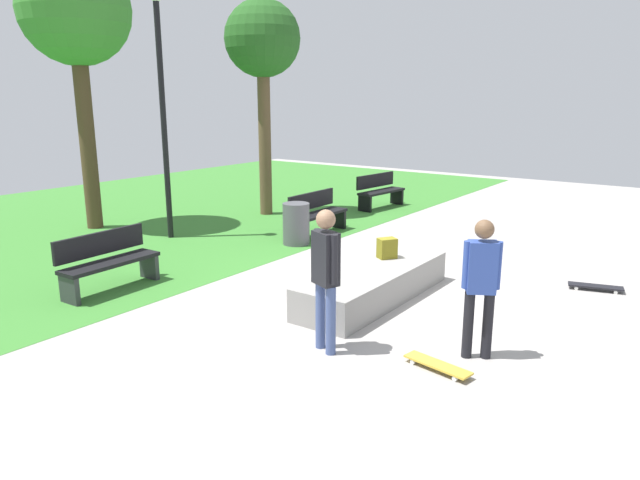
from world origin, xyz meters
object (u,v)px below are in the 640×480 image
Objects in this scene: lamp_post at (162,94)px; skateboard_spare at (596,286)px; skater_performing_trick at (481,279)px; park_bench_center_lawn at (379,190)px; tree_young_birch at (75,14)px; tree_tall_oak at (263,44)px; park_bench_far_right at (108,260)px; backpack_on_ledge at (387,248)px; skateboard_by_ledge at (437,365)px; skater_watching at (326,270)px; concrete_ledge at (374,284)px; trash_bin at (296,224)px; park_bench_near_path at (317,212)px.

skateboard_spare is at bearing -79.13° from lamp_post.
park_bench_center_lawn is at bearing 37.13° from skater_performing_trick.
tree_young_birch reaches higher than tree_tall_oak.
park_bench_far_right is 0.27× the size of tree_young_birch.
backpack_on_ledge is at bearing -121.58° from tree_tall_oak.
backpack_on_ledge is at bearing -52.17° from park_bench_far_right.
tree_young_birch is at bearing 100.07° from lamp_post.
skateboard_by_ledge is 10.12m from tree_tall_oak.
tree_tall_oak is (5.58, 7.36, 4.12)m from skateboard_by_ledge.
skater_watching is at bearing 103.18° from skateboard_by_ledge.
skater_watching is at bearing -133.35° from backpack_on_ledge.
concrete_ledge is 1.86× the size of park_bench_far_right.
backpack_on_ledge is 0.20× the size of park_bench_far_right.
skateboard_spare is 0.51× the size of park_bench_far_right.
skateboard_spare is 0.16× the size of lamp_post.
park_bench_far_right is at bearing -145.70° from lamp_post.
trash_bin is at bearing 53.45° from skateboard_by_ledge.
lamp_post is at bearing 132.37° from park_bench_near_path.
backpack_on_ledge is 5.92m from lamp_post.
lamp_post reaches higher than backpack_on_ledge.
park_bench_far_right is at bearing 175.61° from park_bench_near_path.
trash_bin reaches higher than skateboard_spare.
lamp_post is at bearing 65.68° from skater_watching.
backpack_on_ledge is 0.06× the size of lamp_post.
tree_tall_oak reaches higher than skater_watching.
park_bench_center_lawn is at bearing -37.78° from tree_tall_oak.
park_bench_far_right is 0.99× the size of park_bench_center_lawn.
concrete_ledge is 3.51× the size of trash_bin.
park_bench_near_path is (3.98, 5.22, -0.47)m from skater_performing_trick.
lamp_post is at bearing -179.61° from tree_tall_oak.
tree_tall_oak is at bearing 45.80° from skater_watching.
park_bench_center_lawn is (4.07, 6.29, 0.42)m from skateboard_spare.
tree_tall_oak is at bearing 66.64° from park_bench_near_path.
lamp_post is at bearing 113.76° from trash_bin.
skateboard_spare is (4.30, -2.16, -0.94)m from skater_watching.
concrete_ledge is 1.83× the size of park_bench_center_lawn.
park_bench_far_right is (-0.15, 4.07, -0.53)m from skater_watching.
backpack_on_ledge is 7.31m from tree_tall_oak.
trash_bin reaches higher than skateboard_by_ledge.
tree_young_birch is at bearing 86.87° from concrete_ledge.
concrete_ledge is at bearing 62.63° from skater_performing_trick.
tree_tall_oak reaches higher than park_bench_far_right.
tree_tall_oak reaches higher than trash_bin.
tree_tall_oak reaches higher than lamp_post.
skater_watching reaches higher than skater_performing_trick.
park_bench_center_lawn reaches higher than skateboard_by_ledge.
park_bench_far_right is at bearing 100.40° from skater_performing_trick.
tree_tall_oak is at bearing -31.31° from tree_young_birch.
skater_performing_trick is at bearing -127.35° from park_bench_near_path.
skater_performing_trick reaches higher than skateboard_by_ledge.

